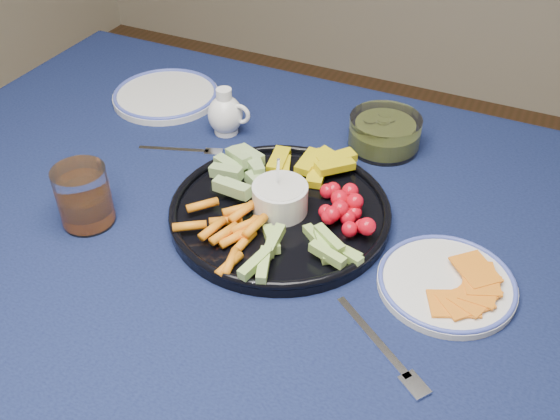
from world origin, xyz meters
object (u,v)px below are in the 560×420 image
at_px(cheese_plate, 447,282).
at_px(crudite_platter, 279,207).
at_px(pickle_bowl, 384,134).
at_px(dining_table, 310,286).
at_px(side_plate_extra, 166,95).
at_px(juice_tumbler, 85,200).
at_px(creamer_pitcher, 226,114).

bearing_deg(cheese_plate, crudite_platter, 172.41).
bearing_deg(pickle_bowl, dining_table, -92.09).
xyz_separation_m(pickle_bowl, side_plate_extra, (-0.48, -0.02, -0.02)).
distance_m(crudite_platter, juice_tumbler, 0.31).
height_order(crudite_platter, juice_tumbler, crudite_platter).
height_order(dining_table, pickle_bowl, pickle_bowl).
xyz_separation_m(cheese_plate, side_plate_extra, (-0.68, 0.29, -0.00)).
distance_m(crudite_platter, creamer_pitcher, 0.29).
height_order(creamer_pitcher, pickle_bowl, creamer_pitcher).
xyz_separation_m(creamer_pitcher, juice_tumbler, (-0.07, -0.34, 0.00)).
bearing_deg(dining_table, creamer_pitcher, 140.04).
bearing_deg(crudite_platter, juice_tumbler, -152.85).
bearing_deg(cheese_plate, creamer_pitcher, 154.92).
distance_m(dining_table, side_plate_extra, 0.57).
relative_size(creamer_pitcher, pickle_bowl, 0.70).
xyz_separation_m(dining_table, side_plate_extra, (-0.47, 0.30, 0.10)).
relative_size(pickle_bowl, side_plate_extra, 0.60).
distance_m(creamer_pitcher, pickle_bowl, 0.31).
bearing_deg(crudite_platter, cheese_plate, -7.59).
relative_size(crudite_platter, creamer_pitcher, 3.84).
bearing_deg(creamer_pitcher, juice_tumbler, -101.95).
height_order(pickle_bowl, cheese_plate, pickle_bowl).
bearing_deg(creamer_pitcher, side_plate_extra, 161.65).
height_order(crudite_platter, cheese_plate, crudite_platter).
xyz_separation_m(crudite_platter, juice_tumbler, (-0.28, -0.14, 0.02)).
xyz_separation_m(pickle_bowl, cheese_plate, (0.20, -0.32, -0.02)).
xyz_separation_m(crudite_platter, side_plate_extra, (-0.39, 0.26, -0.01)).
relative_size(dining_table, creamer_pitcher, 17.42).
relative_size(creamer_pitcher, cheese_plate, 0.47).
bearing_deg(juice_tumbler, crudite_platter, 27.15).
bearing_deg(pickle_bowl, creamer_pitcher, -164.29).
height_order(dining_table, cheese_plate, cheese_plate).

